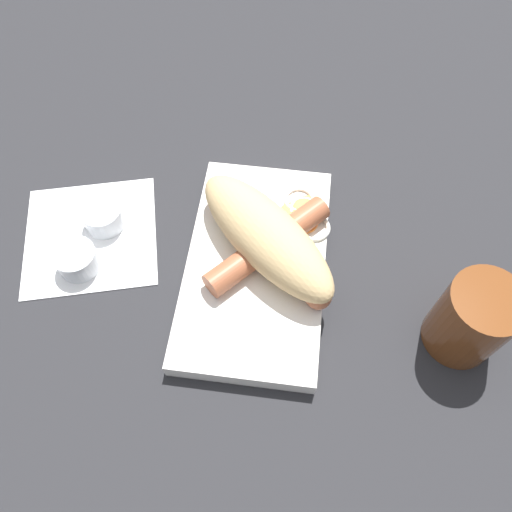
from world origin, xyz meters
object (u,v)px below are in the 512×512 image
Objects in this scene: bread_roll at (266,236)px; sausage at (268,245)px; drink_glass at (472,320)px; condiment_cup_near at (104,218)px; condiment_cup_far at (78,261)px; food_tray at (256,265)px.

bread_roll is 1.31× the size of sausage.
sausage is 0.22m from drink_glass.
condiment_cup_far is at bearing -12.03° from condiment_cup_near.
condiment_cup_near is (-0.04, -0.19, 0.00)m from food_tray.
drink_glass reaches higher than sausage.
condiment_cup_near and condiment_cup_far have the same top height.
drink_glass is at bearing 72.20° from bread_roll.
sausage is 0.22m from condiment_cup_far.
sausage reaches higher than condiment_cup_near.
bread_roll is at bearing -107.80° from drink_glass.
food_tray is 5.65× the size of condiment_cup_far.
bread_roll reaches higher than sausage.
food_tray is 2.83× the size of drink_glass.
drink_glass is (0.03, 0.42, 0.03)m from condiment_cup_far.
bread_roll is 0.20m from condiment_cup_near.
bread_roll is at bearing 149.42° from food_tray.
food_tray is 1.39× the size of bread_roll.
condiment_cup_far is (0.06, -0.01, 0.00)m from condiment_cup_near.
condiment_cup_near is at bearing -102.03° from food_tray.
drink_glass is at bearing 77.18° from condiment_cup_near.
sausage is 1.54× the size of drink_glass.
food_tray is 0.03m from sausage.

